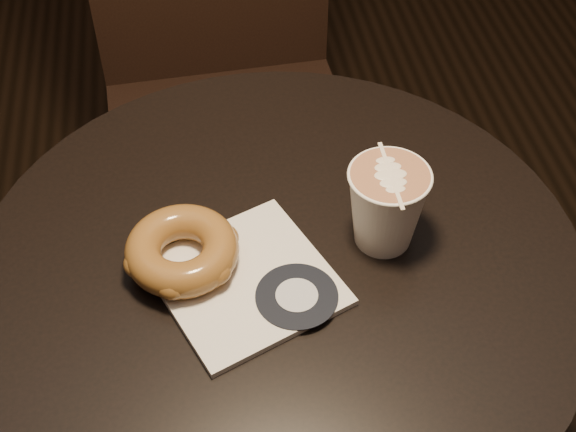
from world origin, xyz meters
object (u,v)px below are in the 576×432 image
(pastry_bag, at_px, (246,281))
(latte_cup, at_px, (386,208))
(cafe_table, at_px, (280,355))
(chair, at_px, (221,51))
(doughnut, at_px, (182,250))

(pastry_bag, height_order, latte_cup, latte_cup)
(pastry_bag, xyz_separation_m, latte_cup, (0.16, 0.04, 0.05))
(cafe_table, height_order, pastry_bag, pastry_bag)
(cafe_table, relative_size, chair, 0.69)
(doughnut, bearing_deg, cafe_table, -1.60)
(cafe_table, relative_size, pastry_bag, 4.22)
(chair, relative_size, doughnut, 8.60)
(doughnut, bearing_deg, chair, 81.58)
(pastry_bag, distance_m, latte_cup, 0.18)
(chair, relative_size, pastry_bag, 6.10)
(cafe_table, xyz_separation_m, pastry_bag, (-0.04, -0.03, 0.20))
(doughnut, xyz_separation_m, latte_cup, (0.23, 0.01, 0.02))
(pastry_bag, bearing_deg, chair, 65.17)
(cafe_table, relative_size, latte_cup, 7.30)
(chair, distance_m, doughnut, 0.64)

